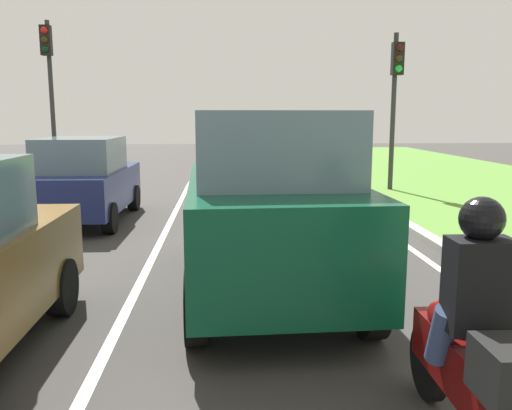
{
  "coord_description": "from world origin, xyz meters",
  "views": [
    {
      "loc": [
        0.45,
        2.09,
        2.23
      ],
      "look_at": [
        0.82,
        8.15,
        1.2
      ],
      "focal_mm": 37.13,
      "sensor_mm": 36.0,
      "label": 1
    }
  ],
  "objects_px": {
    "car_hatchback_far": "(85,180)",
    "traffic_light_near_right": "(396,86)",
    "motorcycle": "(474,377)",
    "traffic_light_overhead_left": "(49,74)",
    "car_suv_ahead": "(267,202)",
    "rider_person": "(477,282)"
  },
  "relations": [
    {
      "from": "car_suv_ahead",
      "to": "motorcycle",
      "type": "distance_m",
      "value": 3.61
    },
    {
      "from": "motorcycle",
      "to": "traffic_light_near_right",
      "type": "xyz_separation_m",
      "value": [
        3.34,
        12.14,
        2.48
      ]
    },
    {
      "from": "car_suv_ahead",
      "to": "rider_person",
      "type": "bearing_deg",
      "value": -74.52
    },
    {
      "from": "car_hatchback_far",
      "to": "traffic_light_overhead_left",
      "type": "xyz_separation_m",
      "value": [
        -2.49,
        6.05,
        2.61
      ]
    },
    {
      "from": "car_suv_ahead",
      "to": "rider_person",
      "type": "height_order",
      "value": "car_suv_ahead"
    },
    {
      "from": "car_suv_ahead",
      "to": "traffic_light_overhead_left",
      "type": "xyz_separation_m",
      "value": [
        -5.95,
        10.8,
        2.33
      ]
    },
    {
      "from": "motorcycle",
      "to": "rider_person",
      "type": "bearing_deg",
      "value": 88.8
    },
    {
      "from": "car_hatchback_far",
      "to": "traffic_light_near_right",
      "type": "distance_m",
      "value": 9.07
    },
    {
      "from": "car_hatchback_far",
      "to": "rider_person",
      "type": "distance_m",
      "value": 9.28
    },
    {
      "from": "car_hatchback_far",
      "to": "traffic_light_near_right",
      "type": "bearing_deg",
      "value": 27.84
    },
    {
      "from": "car_suv_ahead",
      "to": "rider_person",
      "type": "distance_m",
      "value": 3.51
    },
    {
      "from": "rider_person",
      "to": "traffic_light_overhead_left",
      "type": "bearing_deg",
      "value": 117.53
    },
    {
      "from": "car_hatchback_far",
      "to": "traffic_light_overhead_left",
      "type": "height_order",
      "value": "traffic_light_overhead_left"
    },
    {
      "from": "motorcycle",
      "to": "traffic_light_overhead_left",
      "type": "relative_size",
      "value": 0.37
    },
    {
      "from": "rider_person",
      "to": "car_suv_ahead",
      "type": "bearing_deg",
      "value": 108.76
    },
    {
      "from": "motorcycle",
      "to": "car_suv_ahead",
      "type": "bearing_deg",
      "value": 108.49
    },
    {
      "from": "traffic_light_overhead_left",
      "to": "motorcycle",
      "type": "bearing_deg",
      "value": -63.74
    },
    {
      "from": "car_suv_ahead",
      "to": "traffic_light_near_right",
      "type": "bearing_deg",
      "value": 61.19
    },
    {
      "from": "traffic_light_near_right",
      "to": "traffic_light_overhead_left",
      "type": "relative_size",
      "value": 0.89
    },
    {
      "from": "traffic_light_overhead_left",
      "to": "traffic_light_near_right",
      "type": "bearing_deg",
      "value": -11.29
    },
    {
      "from": "motorcycle",
      "to": "rider_person",
      "type": "xyz_separation_m",
      "value": [
        0.0,
        0.05,
        0.62
      ]
    },
    {
      "from": "car_suv_ahead",
      "to": "traffic_light_overhead_left",
      "type": "bearing_deg",
      "value": 116.73
    }
  ]
}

